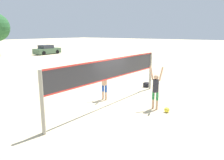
{
  "coord_description": "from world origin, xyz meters",
  "views": [
    {
      "loc": [
        -8.29,
        -6.3,
        3.58
      ],
      "look_at": [
        0.0,
        0.0,
        1.29
      ],
      "focal_mm": 35.0,
      "sensor_mm": 36.0,
      "label": 1
    }
  ],
  "objects": [
    {
      "name": "volleyball_net",
      "position": [
        0.0,
        0.0,
        1.63
      ],
      "size": [
        8.16,
        0.14,
        2.34
      ],
      "color": "gray",
      "rests_on": "ground_plane"
    },
    {
      "name": "ground_plane",
      "position": [
        0.0,
        0.0,
        0.0
      ],
      "size": [
        200.0,
        200.0,
        0.0
      ],
      "primitive_type": "plane",
      "color": "beige"
    },
    {
      "name": "player_spiker",
      "position": [
        0.77,
        -1.97,
        1.08
      ],
      "size": [
        0.28,
        0.7,
        2.07
      ],
      "rotation": [
        0.0,
        0.0,
        1.57
      ],
      "color": "tan",
      "rests_on": "ground_plane"
    },
    {
      "name": "volleyball",
      "position": [
        0.7,
        -2.6,
        0.12
      ],
      "size": [
        0.24,
        0.24,
        0.24
      ],
      "color": "yellow",
      "rests_on": "ground_plane"
    },
    {
      "name": "gear_bag",
      "position": [
        4.35,
        0.4,
        0.15
      ],
      "size": [
        0.37,
        0.34,
        0.29
      ],
      "color": "black",
      "rests_on": "ground_plane"
    },
    {
      "name": "parked_car_mid",
      "position": [
        14.06,
        24.18,
        0.68
      ],
      "size": [
        4.7,
        2.08,
        1.51
      ],
      "rotation": [
        0.0,
        0.0,
        0.07
      ],
      "color": "#4C6B4C",
      "rests_on": "ground_plane"
    },
    {
      "name": "player_blocker",
      "position": [
        0.46,
        0.86,
        1.06
      ],
      "size": [
        0.28,
        0.69,
        2.02
      ],
      "rotation": [
        0.0,
        0.0,
        -1.57
      ],
      "color": "tan",
      "rests_on": "ground_plane"
    }
  ]
}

